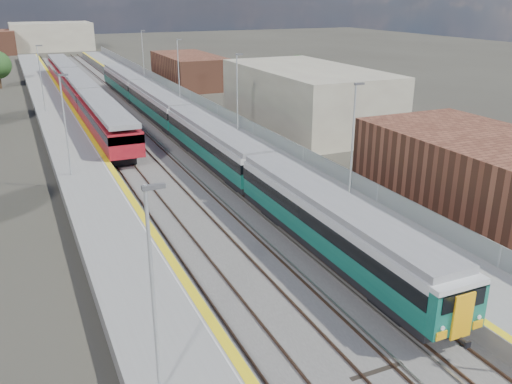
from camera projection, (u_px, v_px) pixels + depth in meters
ground at (153, 130)px, 58.65m from camera, size 320.00×320.00×0.00m
ballast_bed at (128, 127)px, 59.91m from camera, size 10.50×155.00×0.06m
tracks at (130, 122)px, 61.55m from camera, size 8.96×160.00×0.17m
platform_right at (193, 116)px, 62.63m from camera, size 4.70×155.00×8.52m
platform_left at (63, 128)px, 57.12m from camera, size 4.30×155.00×8.52m
green_train at (182, 120)px, 53.41m from camera, size 2.70×75.25×2.97m
red_train at (79, 90)px, 69.97m from camera, size 3.00×60.89×3.79m
tree_d at (298, 70)px, 78.05m from camera, size 4.19×4.19×5.68m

